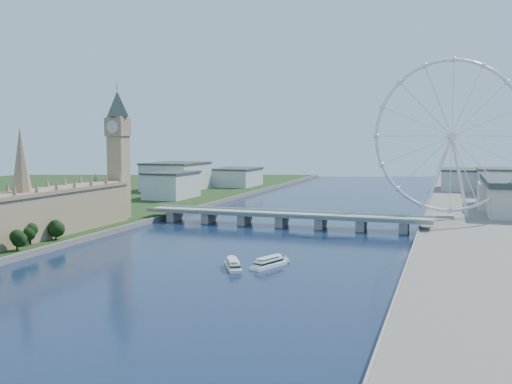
% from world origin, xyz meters
% --- Properties ---
extents(parliament_range, '(24.00, 200.00, 70.00)m').
position_xyz_m(parliament_range, '(-128.00, 170.00, 18.48)').
color(parliament_range, tan).
rests_on(parliament_range, ground).
extents(big_ben, '(20.02, 20.02, 110.00)m').
position_xyz_m(big_ben, '(-128.00, 278.00, 66.57)').
color(big_ben, tan).
rests_on(big_ben, ground).
extents(westminster_bridge, '(220.00, 22.00, 9.50)m').
position_xyz_m(westminster_bridge, '(0.00, 300.00, 6.63)').
color(westminster_bridge, gray).
rests_on(westminster_bridge, ground).
extents(london_eye, '(113.60, 39.12, 124.30)m').
position_xyz_m(london_eye, '(119.98, 355.08, 67.52)').
color(london_eye, silver).
rests_on(london_eye, ground).
extents(city_skyline, '(505.00, 280.00, 32.00)m').
position_xyz_m(city_skyline, '(39.22, 560.08, 16.96)').
color(city_skyline, beige).
rests_on(city_skyline, ground).
extents(tour_boat_near, '(17.67, 25.13, 5.51)m').
position_xyz_m(tour_boat_near, '(16.67, 153.21, 0.00)').
color(tour_boat_near, '#ECF0CE').
rests_on(tour_boat_near, ground).
extents(tour_boat_far, '(15.63, 26.94, 5.78)m').
position_xyz_m(tour_boat_far, '(32.62, 162.97, 0.00)').
color(tour_boat_far, white).
rests_on(tour_boat_far, ground).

